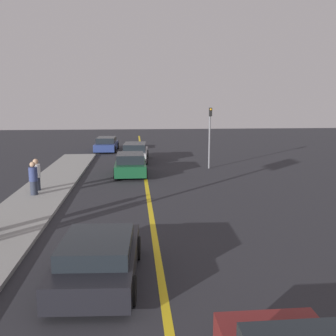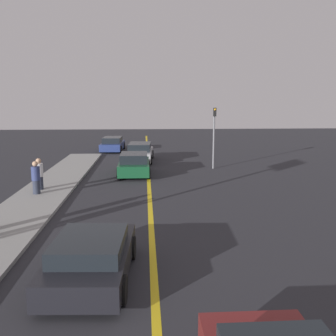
{
  "view_description": "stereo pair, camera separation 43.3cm",
  "coord_description": "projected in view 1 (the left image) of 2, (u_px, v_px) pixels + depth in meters",
  "views": [
    {
      "loc": [
        -0.62,
        -0.86,
        4.45
      ],
      "look_at": [
        0.75,
        14.25,
        1.74
      ],
      "focal_mm": 40.0,
      "sensor_mm": 36.0,
      "label": 1
    },
    {
      "loc": [
        -0.19,
        -0.89,
        4.45
      ],
      "look_at": [
        0.75,
        14.25,
        1.74
      ],
      "focal_mm": 40.0,
      "sensor_mm": 36.0,
      "label": 2
    }
  ],
  "objects": [
    {
      "name": "sidewalk_left",
      "position": [
        31.0,
        204.0,
        16.12
      ],
      "size": [
        2.55,
        30.41,
        0.14
      ],
      "color": "gray",
      "rests_on": "ground_plane"
    },
    {
      "name": "car_far_distant",
      "position": [
        131.0,
        165.0,
        22.77
      ],
      "size": [
        1.95,
        4.02,
        1.35
      ],
      "rotation": [
        0.0,
        0.0,
        -0.0
      ],
      "color": "#144728",
      "rests_on": "ground_plane"
    },
    {
      "name": "pedestrian_by_sign",
      "position": [
        36.0,
        175.0,
        18.27
      ],
      "size": [
        0.4,
        0.4,
        1.56
      ],
      "color": "#282D3D",
      "rests_on": "sidewalk_left"
    },
    {
      "name": "traffic_light",
      "position": [
        210.0,
        132.0,
        24.69
      ],
      "size": [
        0.18,
        0.4,
        4.04
      ],
      "color": "slate",
      "rests_on": "ground_plane"
    },
    {
      "name": "road_center_line",
      "position": [
        147.0,
        189.0,
        19.33
      ],
      "size": [
        0.2,
        60.0,
        0.01
      ],
      "color": "gold",
      "rests_on": "ground_plane"
    },
    {
      "name": "car_oncoming_far",
      "position": [
        107.0,
        144.0,
        33.81
      ],
      "size": [
        2.07,
        4.61,
        1.27
      ],
      "rotation": [
        0.0,
        0.0,
        -0.04
      ],
      "color": "navy",
      "rests_on": "ground_plane"
    },
    {
      "name": "car_parked_left_lot",
      "position": [
        135.0,
        153.0,
        27.95
      ],
      "size": [
        2.13,
        4.78,
        1.39
      ],
      "rotation": [
        0.0,
        0.0,
        -0.06
      ],
      "color": "#9E9EA3",
      "rests_on": "ground_plane"
    },
    {
      "name": "car_ahead_center",
      "position": [
        98.0,
        258.0,
        9.33
      ],
      "size": [
        2.17,
        4.01,
        1.18
      ],
      "rotation": [
        0.0,
        0.0,
        -0.06
      ],
      "color": "black",
      "rests_on": "ground_plane"
    },
    {
      "name": "pedestrian_far_standing",
      "position": [
        33.0,
        179.0,
        17.39
      ],
      "size": [
        0.4,
        0.4,
        1.56
      ],
      "color": "#282D3D",
      "rests_on": "sidewalk_left"
    }
  ]
}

